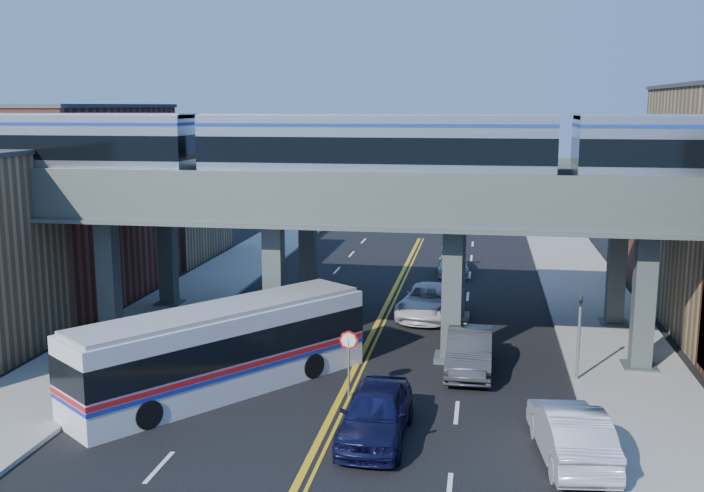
% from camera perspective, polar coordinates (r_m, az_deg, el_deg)
% --- Properties ---
extents(ground, '(120.00, 120.00, 0.00)m').
position_cam_1_polar(ground, '(28.31, -1.91, -12.95)').
color(ground, black).
rests_on(ground, ground).
extents(sidewalk_west, '(5.00, 70.00, 0.16)m').
position_cam_1_polar(sidewalk_west, '(40.77, -15.15, -5.89)').
color(sidewalk_west, gray).
rests_on(sidewalk_west, ground).
extents(sidewalk_east, '(5.00, 70.00, 0.16)m').
position_cam_1_polar(sidewalk_east, '(37.71, 18.85, -7.40)').
color(sidewalk_east, gray).
rests_on(sidewalk_east, ground).
extents(building_west_b, '(8.00, 14.00, 11.00)m').
position_cam_1_polar(building_west_b, '(48.14, -20.08, 2.86)').
color(building_west_b, brown).
rests_on(building_west_b, ground).
extents(building_west_c, '(8.00, 10.00, 8.00)m').
position_cam_1_polar(building_west_c, '(59.87, -13.88, 3.06)').
color(building_west_c, '#A48254').
rests_on(building_west_c, ground).
extents(building_east_c, '(8.00, 10.00, 9.00)m').
position_cam_1_polar(building_east_c, '(56.49, 23.10, 2.64)').
color(building_east_c, brown).
rests_on(building_east_c, ground).
extents(elevated_viaduct_near, '(52.00, 3.60, 7.40)m').
position_cam_1_polar(elevated_viaduct_near, '(34.23, 0.69, 2.38)').
color(elevated_viaduct_near, '#3A4441').
rests_on(elevated_viaduct_near, ground).
extents(elevated_viaduct_far, '(52.00, 3.60, 7.40)m').
position_cam_1_polar(elevated_viaduct_far, '(41.11, 2.20, 3.69)').
color(elevated_viaduct_far, '#3A4441').
rests_on(elevated_viaduct_far, ground).
extents(transit_train, '(46.76, 2.93, 3.42)m').
position_cam_1_polar(transit_train, '(33.88, 1.68, 7.01)').
color(transit_train, black).
rests_on(transit_train, elevated_viaduct_near).
extents(stop_sign, '(0.76, 0.09, 2.63)m').
position_cam_1_polar(stop_sign, '(30.41, -0.24, -7.75)').
color(stop_sign, slate).
rests_on(stop_sign, ground).
extents(traffic_signal, '(0.15, 0.18, 4.10)m').
position_cam_1_polar(traffic_signal, '(32.96, 16.20, -5.75)').
color(traffic_signal, slate).
rests_on(traffic_signal, ground).
extents(transit_bus, '(9.83, 11.74, 3.25)m').
position_cam_1_polar(transit_bus, '(31.38, -9.38, -7.49)').
color(transit_bus, silver).
rests_on(transit_bus, ground).
extents(car_lane_a, '(2.27, 5.47, 1.85)m').
position_cam_1_polar(car_lane_a, '(26.95, 1.74, -12.05)').
color(car_lane_a, black).
rests_on(car_lane_a, ground).
extents(car_lane_b, '(1.91, 5.38, 1.77)m').
position_cam_1_polar(car_lane_b, '(33.75, 8.54, -7.59)').
color(car_lane_b, '#2F2F32').
rests_on(car_lane_b, ground).
extents(car_lane_c, '(3.54, 6.34, 1.68)m').
position_cam_1_polar(car_lane_c, '(42.06, 5.65, -4.01)').
color(car_lane_c, white).
rests_on(car_lane_c, ground).
extents(car_lane_d, '(2.17, 4.98, 1.43)m').
position_cam_1_polar(car_lane_d, '(52.92, 7.39, -1.24)').
color(car_lane_d, '#B4B3B8').
rests_on(car_lane_d, ground).
extents(car_parked_curb, '(2.55, 5.65, 1.80)m').
position_cam_1_polar(car_parked_curb, '(26.44, 15.64, -12.95)').
color(car_parked_curb, silver).
rests_on(car_parked_curb, ground).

